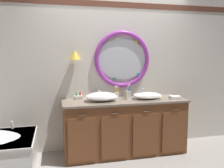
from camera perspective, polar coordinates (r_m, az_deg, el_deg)
The scene contains 12 objects.
ground_plane at distance 3.66m, azimuth 2.81°, elevation -17.71°, with size 14.00×14.00×0.00m, color gray.
back_wall_assembly at distance 3.89m, azimuth 0.51°, elevation 3.84°, with size 6.40×0.26×2.60m.
vanity_counter at distance 3.75m, azimuth 3.01°, elevation -10.12°, with size 1.90×0.64×0.84m.
sink_basin_left at distance 3.52m, azimuth -2.53°, elevation -3.04°, with size 0.48×0.48×0.14m.
sink_basin_right at distance 3.74m, azimuth 8.57°, elevation -2.77°, with size 0.45×0.45×0.11m.
faucet_set_left at distance 3.76m, azimuth -3.25°, elevation -2.59°, with size 0.23×0.15×0.14m.
faucet_set_right at distance 3.96m, azimuth 7.23°, elevation -2.14°, with size 0.21×0.13×0.14m.
toothbrush_holder_left at distance 3.76m, azimuth 1.02°, elevation -2.64°, with size 0.09×0.09×0.21m.
toothbrush_holder_right at distance 3.82m, azimuth 3.98°, elevation -2.37°, with size 0.08×0.08×0.22m.
soap_dispenser at distance 3.68m, azimuth 3.54°, elevation -2.69°, with size 0.06×0.06×0.15m.
folded_hand_towel at distance 3.83m, azimuth 14.96°, elevation -3.16°, with size 0.17×0.13×0.05m.
toiletry_basket at distance 3.72m, azimuth -8.13°, elevation -3.16°, with size 0.12×0.12×0.12m.
Camera 1 is at (-0.96, -3.18, 1.54)m, focal length 37.89 mm.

